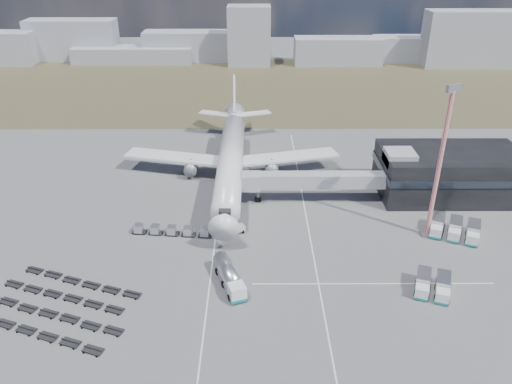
{
  "coord_description": "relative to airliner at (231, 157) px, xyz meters",
  "views": [
    {
      "loc": [
        5.38,
        -73.92,
        51.59
      ],
      "look_at": [
        5.75,
        17.19,
        4.0
      ],
      "focal_mm": 35.0,
      "sensor_mm": 36.0,
      "label": 1
    }
  ],
  "objects": [
    {
      "name": "floodlight_mast",
      "position": [
        38.49,
        -25.34,
        9.4
      ],
      "size": [
        2.78,
        2.26,
        29.31
      ],
      "rotation": [
        0.0,
        0.0,
        0.37
      ],
      "color": "red",
      "rests_on": "ground"
    },
    {
      "name": "service_trucks_far",
      "position": [
        43.63,
        -25.57,
        -3.85
      ],
      "size": [
        10.59,
        9.49,
        2.64
      ],
      "rotation": [
        0.0,
        0.0,
        -0.41
      ],
      "color": "silver",
      "rests_on": "ground"
    },
    {
      "name": "terminal",
      "position": [
        47.77,
        -8.41,
        -0.04
      ],
      "size": [
        30.4,
        16.4,
        11.0
      ],
      "color": "black",
      "rests_on": "ground"
    },
    {
      "name": "lane_markings",
      "position": [
        9.77,
        -29.38,
        -5.29
      ],
      "size": [
        47.12,
        110.0,
        0.01
      ],
      "color": "silver",
      "rests_on": "ground"
    },
    {
      "name": "grass_strip",
      "position": [
        0.0,
        77.62,
        -5.29
      ],
      "size": [
        420.0,
        90.0,
        0.01
      ],
      "primitive_type": "cube",
      "color": "#433C28",
      "rests_on": "ground"
    },
    {
      "name": "service_trucks_near",
      "position": [
        34.01,
        -42.48,
        -3.92
      ],
      "size": [
        7.03,
        7.66,
        2.52
      ],
      "rotation": [
        0.0,
        0.0,
        -0.35
      ],
      "color": "silver",
      "rests_on": "ground"
    },
    {
      "name": "jet_bridge",
      "position": [
        15.9,
        -11.95,
        -0.24
      ],
      "size": [
        30.3,
        3.8,
        7.05
      ],
      "color": "#939399",
      "rests_on": "ground"
    },
    {
      "name": "fuel_tanker",
      "position": [
        1.32,
        -40.55,
        -3.59
      ],
      "size": [
        6.05,
        10.81,
        3.4
      ],
      "rotation": [
        0.0,
        0.0,
        0.34
      ],
      "color": "silver",
      "rests_on": "ground"
    },
    {
      "name": "pushback_tug",
      "position": [
        2.0,
        -24.38,
        -4.6
      ],
      "size": [
        3.41,
        2.73,
        1.38
      ],
      "primitive_type": "cube",
      "rotation": [
        0.0,
        0.0,
        0.41
      ],
      "color": "silver",
      "rests_on": "ground"
    },
    {
      "name": "skyline",
      "position": [
        10.38,
        115.79,
        2.62
      ],
      "size": [
        300.34,
        25.82,
        24.48
      ],
      "color": "#9295A0",
      "rests_on": "ground"
    },
    {
      "name": "ground",
      "position": [
        0.0,
        -32.38,
        -5.29
      ],
      "size": [
        420.0,
        420.0,
        0.0
      ],
      "primitive_type": "plane",
      "color": "#565659",
      "rests_on": "ground"
    },
    {
      "name": "uld_row",
      "position": [
        -10.41,
        -25.25,
        -4.28
      ],
      "size": [
        15.56,
        3.14,
        1.7
      ],
      "rotation": [
        0.0,
        0.0,
        -0.1
      ],
      "color": "black",
      "rests_on": "ground"
    },
    {
      "name": "airliner",
      "position": [
        0.0,
        0.0,
        0.0
      ],
      "size": [
        51.59,
        64.53,
        17.62
      ],
      "color": "silver",
      "rests_on": "ground"
    },
    {
      "name": "baggage_dollies",
      "position": [
        -25.87,
        -45.9,
        -4.95
      ],
      "size": [
        28.04,
        21.15,
        0.69
      ],
      "rotation": [
        0.0,
        0.0,
        -0.34
      ],
      "color": "black",
      "rests_on": "ground"
    },
    {
      "name": "catering_truck",
      "position": [
        1.6,
        -0.98,
        -3.76
      ],
      "size": [
        5.15,
        7.06,
        3.0
      ],
      "rotation": [
        0.0,
        0.0,
        -0.43
      ],
      "color": "silver",
      "rests_on": "ground"
    }
  ]
}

